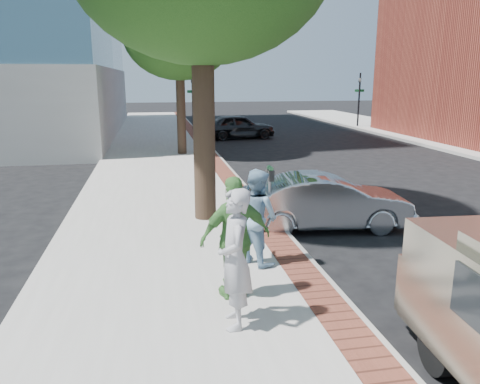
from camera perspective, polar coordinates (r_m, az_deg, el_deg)
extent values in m
plane|color=black|center=(9.91, 0.54, -6.86)|extent=(120.00, 120.00, 0.00)
cube|color=#9E9991|center=(17.44, -9.45, 2.30)|extent=(5.00, 60.00, 0.15)
cube|color=brown|center=(17.60, -2.27, 2.85)|extent=(0.60, 60.00, 0.01)
cube|color=gray|center=(17.67, -1.15, 2.63)|extent=(0.10, 60.00, 0.15)
cylinder|color=black|center=(31.26, -5.77, 10.81)|extent=(0.12, 0.12, 3.80)
imported|color=black|center=(31.22, -5.82, 12.83)|extent=(0.18, 0.15, 0.90)
cube|color=#1E7238|center=(31.23, -5.81, 12.09)|extent=(0.70, 0.03, 0.18)
cylinder|color=black|center=(34.27, 14.29, 10.72)|extent=(0.12, 0.12, 3.80)
imported|color=black|center=(34.23, 14.40, 12.56)|extent=(0.18, 0.15, 0.90)
cube|color=#1E7238|center=(34.24, 14.36, 11.89)|extent=(0.70, 0.03, 0.18)
cylinder|color=black|center=(11.12, -4.41, 7.84)|extent=(0.52, 0.52, 4.40)
cylinder|color=black|center=(21.19, -7.20, 9.85)|extent=(0.40, 0.40, 3.85)
ellipsoid|color=#154012|center=(21.22, -7.48, 18.62)|extent=(4.80, 4.80, 3.94)
cylinder|color=gray|center=(10.42, 3.63, -1.65)|extent=(0.07, 0.07, 1.15)
cube|color=#2D3030|center=(10.17, 3.81, 1.99)|extent=(0.12, 0.14, 0.24)
cube|color=#2D3030|center=(10.34, 3.56, 2.19)|extent=(0.12, 0.14, 0.24)
sphere|color=#3F8C4C|center=(10.14, 3.82, 2.82)|extent=(0.11, 0.11, 0.11)
sphere|color=#3F8C4C|center=(10.32, 3.57, 3.01)|extent=(0.11, 0.11, 0.11)
imported|color=#9D9CA1|center=(6.35, -0.64, -8.18)|extent=(0.51, 0.74, 1.94)
imported|color=#7CA1BF|center=(8.54, 2.09, -2.99)|extent=(1.00, 1.07, 1.76)
imported|color=#48843C|center=(7.18, -0.54, -5.62)|extent=(1.19, 0.66, 1.92)
imported|color=#ADB0B5|center=(11.18, 10.49, -1.21)|extent=(4.04, 1.77, 1.29)
imported|color=black|center=(27.50, -0.20, 8.00)|extent=(4.34, 2.06, 1.43)
cube|color=gray|center=(7.06, 27.20, -10.85)|extent=(1.95, 1.05, 0.82)
cylinder|color=black|center=(6.40, 23.10, -17.11)|extent=(0.27, 0.67, 0.65)
cube|color=black|center=(7.29, 25.51, -7.03)|extent=(1.63, 0.14, 0.41)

